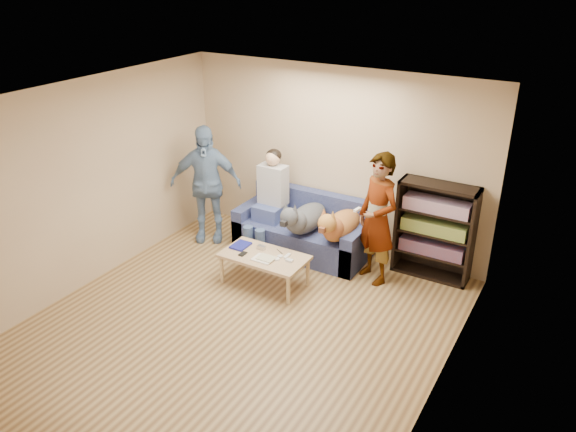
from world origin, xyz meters
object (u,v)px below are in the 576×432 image
Objects in this scene: person_standing_right at (378,219)px; person_seated at (269,197)px; dog_gray at (304,218)px; coffee_table at (264,258)px; sofa at (304,232)px; dog_tan at (339,225)px; person_standing_left at (206,184)px; bookshelf at (435,229)px; camera_silver at (261,247)px; notebook_blue at (241,245)px.

person_standing_right is 1.70m from person_seated.
dog_gray is 0.88m from coffee_table.
dog_gray is at bearing -149.92° from person_standing_right.
sofa is 1.09m from coffee_table.
sofa is 0.76m from dog_tan.
bookshelf is (3.22, 0.64, -0.20)m from person_standing_left.
dog_tan is 1.05× the size of coffee_table.
bookshelf is at bearing 32.23° from camera_silver.
person_seated is (-1.69, 0.13, -0.10)m from person_standing_right.
person_standing_left is at bearing -164.01° from sofa.
bookshelf is (1.67, 0.49, 0.05)m from dog_gray.
person_standing_left reaches higher than person_standing_right.
person_standing_left is (-2.61, -0.15, 0.01)m from person_standing_right.
dog_tan is (0.64, -0.21, 0.35)m from sofa.
bookshelf is (1.80, 0.23, 0.40)m from sofa.
person_standing_left is at bearing 148.53° from notebook_blue.
notebook_blue is 1.12m from sofa.
person_standing_right is 1.34× the size of bookshelf.
dog_tan is at bearing 5.62° from dog_gray.
sofa is (0.11, 0.97, -0.16)m from camera_silver.
dog_gray reaches higher than coffee_table.
camera_silver is at bearing -121.40° from person_standing_right.
person_standing_right is at bearing -25.51° from person_standing_left.
coffee_table is 0.85× the size of bookshelf.
person_standing_right reaches higher than sofa.
coffee_table is 2.25m from bookshelf.
notebook_blue is 0.20× the size of bookshelf.
dog_gray is at bearing -163.50° from bookshelf.
sofa is 1.29× the size of person_seated.
camera_silver is 0.06× the size of sofa.
person_seated is 1.27× the size of dog_tan.
camera_silver is (-1.30, -0.72, -0.43)m from person_standing_right.
person_seated reaches higher than coffee_table.
person_standing_right is at bearing -141.51° from bookshelf.
dog_gray is 0.51m from dog_tan.
camera_silver is 0.10× the size of dog_tan.
dog_gray is at bearing -63.55° from sofa.
dog_gray reaches higher than dog_tan.
camera_silver reaches higher than coffee_table.
person_seated reaches higher than notebook_blue.
notebook_blue is at bearing -60.36° from person_standing_left.
person_standing_left is at bearing -174.62° from dog_gray.
dog_tan is at bearing 54.50° from coffee_table.
coffee_table is at bearing -143.50° from bookshelf.
dog_tan reaches higher than camera_silver.
dog_gray is (0.24, 0.71, 0.19)m from camera_silver.
notebook_blue is at bearing -149.81° from bookshelf.
camera_silver is 0.99m from sofa.
notebook_blue is at bearing -110.47° from sofa.
bookshelf is at bearing 20.95° from dog_tan.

